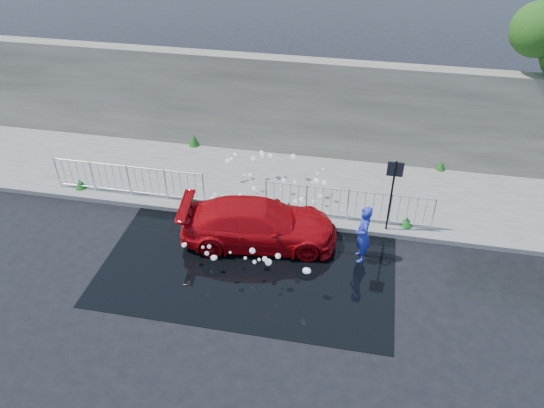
{
  "coord_description": "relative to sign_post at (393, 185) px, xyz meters",
  "views": [
    {
      "loc": [
        3.26,
        -9.75,
        9.95
      ],
      "look_at": [
        0.84,
        2.54,
        1.0
      ],
      "focal_mm": 35.0,
      "sensor_mm": 36.0,
      "label": 1
    }
  ],
  "objects": [
    {
      "name": "railing_left",
      "position": [
        -8.2,
        0.25,
        -0.99
      ],
      "size": [
        5.05,
        0.05,
        1.1
      ],
      "color": "silver",
      "rests_on": "pavement"
    },
    {
      "name": "weeds",
      "position": [
        -4.46,
        1.55,
        -1.4
      ],
      "size": [
        12.17,
        3.93,
        0.42
      ],
      "color": "#124514",
      "rests_on": "pavement"
    },
    {
      "name": "person",
      "position": [
        -0.68,
        -1.3,
        -0.85
      ],
      "size": [
        0.54,
        0.71,
        1.75
      ],
      "primitive_type": "imported",
      "rotation": [
        0.0,
        0.0,
        -1.36
      ],
      "color": "#222DAE",
      "rests_on": "ground"
    },
    {
      "name": "water_spray",
      "position": [
        -3.76,
        -0.21,
        -1.01
      ],
      "size": [
        3.65,
        5.63,
        1.08
      ],
      "color": "white",
      "rests_on": "ground"
    },
    {
      "name": "curb",
      "position": [
        -4.2,
        -0.1,
        -1.64
      ],
      "size": [
        30.0,
        0.25,
        0.16
      ],
      "primitive_type": "cube",
      "color": "#5D5D59",
      "rests_on": "ground"
    },
    {
      "name": "puddle",
      "position": [
        -3.7,
        -2.1,
        -1.72
      ],
      "size": [
        8.0,
        5.0,
        0.01
      ],
      "primitive_type": "cube",
      "color": "black",
      "rests_on": "ground"
    },
    {
      "name": "sign_post",
      "position": [
        0.0,
        0.0,
        0.0
      ],
      "size": [
        0.45,
        0.06,
        2.5
      ],
      "color": "black",
      "rests_on": "ground"
    },
    {
      "name": "pavement",
      "position": [
        -4.2,
        1.9,
        -1.65
      ],
      "size": [
        30.0,
        4.0,
        0.15
      ],
      "primitive_type": "cube",
      "color": "#5D5D59",
      "rests_on": "ground"
    },
    {
      "name": "ground",
      "position": [
        -4.2,
        -3.1,
        -1.72
      ],
      "size": [
        90.0,
        90.0,
        0.0
      ],
      "primitive_type": "plane",
      "color": "black",
      "rests_on": "ground"
    },
    {
      "name": "retaining_wall",
      "position": [
        -4.2,
        4.1,
        0.18
      ],
      "size": [
        30.0,
        0.6,
        3.5
      ],
      "primitive_type": "cube",
      "color": "#545147",
      "rests_on": "pavement"
    },
    {
      "name": "railing_right",
      "position": [
        -1.2,
        0.25,
        -0.99
      ],
      "size": [
        5.05,
        0.05,
        1.1
      ],
      "color": "silver",
      "rests_on": "pavement"
    },
    {
      "name": "red_car",
      "position": [
        -3.63,
        -1.1,
        -1.07
      ],
      "size": [
        4.68,
        2.4,
        1.3
      ],
      "primitive_type": "imported",
      "rotation": [
        0.0,
        0.0,
        1.7
      ],
      "color": "#A3060C",
      "rests_on": "ground"
    }
  ]
}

